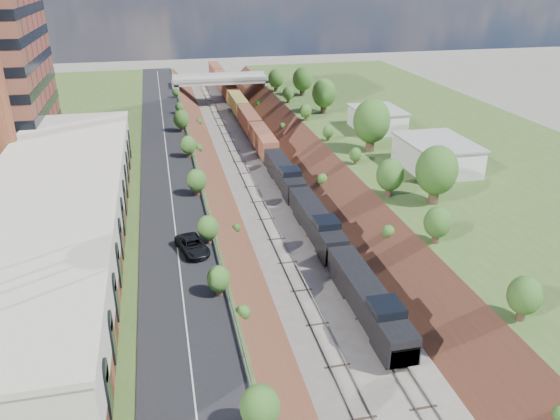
{
  "coord_description": "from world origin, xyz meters",
  "views": [
    {
      "loc": [
        -16.14,
        -18.09,
        32.62
      ],
      "look_at": [
        -3.02,
        39.99,
        6.0
      ],
      "focal_mm": 35.0,
      "sensor_mm": 36.0,
      "label": 1
    }
  ],
  "objects": [
    {
      "name": "platform_left",
      "position": [
        -33.0,
        60.0,
        2.5
      ],
      "size": [
        44.0,
        180.0,
        5.0
      ],
      "primitive_type": "cube",
      "color": "#3D5523",
      "rests_on": "ground"
    },
    {
      "name": "road",
      "position": [
        -15.5,
        60.0,
        5.05
      ],
      "size": [
        8.0,
        180.0,
        0.1
      ],
      "primitive_type": "cube",
      "color": "black",
      "rests_on": "platform_left"
    },
    {
      "name": "tree_right_large",
      "position": [
        17.0,
        40.0,
        9.38
      ],
      "size": [
        5.25,
        5.25,
        7.61
      ],
      "color": "#473323",
      "rests_on": "platform_right"
    },
    {
      "name": "suv",
      "position": [
        -13.94,
        33.42,
        5.86
      ],
      "size": [
        3.82,
        5.91,
        1.51
      ],
      "primitive_type": "imported",
      "rotation": [
        0.0,
        0.0,
        0.26
      ],
      "color": "black",
      "rests_on": "road"
    },
    {
      "name": "platform_right",
      "position": [
        33.0,
        60.0,
        2.5
      ],
      "size": [
        44.0,
        180.0,
        5.0
      ],
      "primitive_type": "cube",
      "color": "#3D5523",
      "rests_on": "ground"
    },
    {
      "name": "rail_left_track",
      "position": [
        -2.6,
        60.0,
        0.09
      ],
      "size": [
        1.58,
        180.0,
        0.18
      ],
      "primitive_type": "cube",
      "color": "gray",
      "rests_on": "ground"
    },
    {
      "name": "guardrail",
      "position": [
        -11.4,
        59.8,
        5.55
      ],
      "size": [
        0.1,
        171.0,
        0.7
      ],
      "color": "#99999E",
      "rests_on": "platform_left"
    },
    {
      "name": "freight_train",
      "position": [
        2.6,
        93.84,
        2.54
      ],
      "size": [
        2.93,
        149.75,
        4.55
      ],
      "color": "black",
      "rests_on": "ground"
    },
    {
      "name": "tree_left_crest",
      "position": [
        -11.8,
        20.0,
        7.04
      ],
      "size": [
        2.45,
        2.45,
        3.55
      ],
      "color": "#473323",
      "rests_on": "platform_left"
    },
    {
      "name": "commercial_building",
      "position": [
        -28.0,
        38.0,
        8.51
      ],
      "size": [
        14.3,
        62.3,
        7.0
      ],
      "color": "brown",
      "rests_on": "platform_left"
    },
    {
      "name": "embankment_left",
      "position": [
        -11.0,
        60.0,
        0.0
      ],
      "size": [
        10.0,
        180.0,
        10.0
      ],
      "primitive_type": "cube",
      "rotation": [
        0.0,
        0.79,
        0.0
      ],
      "color": "brown",
      "rests_on": "ground"
    },
    {
      "name": "white_building_far",
      "position": [
        23.0,
        74.0,
        6.8
      ],
      "size": [
        8.0,
        10.0,
        3.6
      ],
      "primitive_type": "cube",
      "color": "silver",
      "rests_on": "platform_right"
    },
    {
      "name": "overpass",
      "position": [
        0.0,
        122.0,
        4.92
      ],
      "size": [
        24.5,
        8.3,
        7.4
      ],
      "color": "gray",
      "rests_on": "ground"
    },
    {
      "name": "white_building_near",
      "position": [
        23.5,
        52.0,
        7.0
      ],
      "size": [
        9.0,
        12.0,
        4.0
      ],
      "primitive_type": "cube",
      "color": "silver",
      "rests_on": "platform_right"
    },
    {
      "name": "embankment_right",
      "position": [
        11.0,
        60.0,
        0.0
      ],
      "size": [
        10.0,
        180.0,
        10.0
      ],
      "primitive_type": "cube",
      "rotation": [
        0.0,
        0.79,
        0.0
      ],
      "color": "brown",
      "rests_on": "ground"
    },
    {
      "name": "rail_right_track",
      "position": [
        2.6,
        60.0,
        0.09
      ],
      "size": [
        1.58,
        180.0,
        0.18
      ],
      "primitive_type": "cube",
      "color": "gray",
      "rests_on": "ground"
    }
  ]
}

